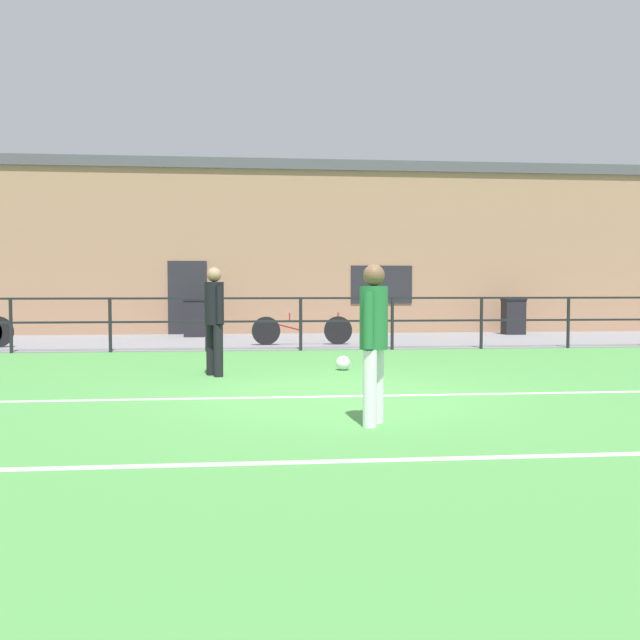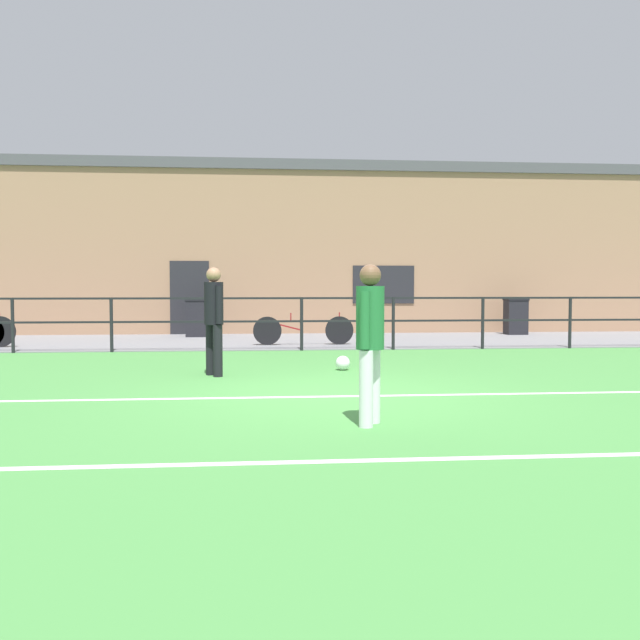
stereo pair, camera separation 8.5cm
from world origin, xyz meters
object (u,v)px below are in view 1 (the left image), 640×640
player_striker (374,334)px  trash_bin_1 (195,317)px  player_goalkeeper (214,314)px  trash_bin_0 (513,316)px  soccer_ball_match (343,363)px  bicycle_parked_2 (302,330)px

player_striker → trash_bin_1: size_ratio=1.53×
player_goalkeeper → player_striker: player_goalkeeper is taller
trash_bin_0 → trash_bin_1: bearing=-179.6°
soccer_ball_match → trash_bin_0: size_ratio=0.23×
bicycle_parked_2 → trash_bin_0: size_ratio=2.25×
player_goalkeeper → player_striker: 4.30m
trash_bin_0 → soccer_ball_match: bearing=-127.8°
player_striker → bicycle_parked_2: size_ratio=0.68×
player_goalkeeper → player_striker: bearing=174.4°
trash_bin_1 → soccer_ball_match: bearing=-67.9°
player_goalkeeper → trash_bin_0: size_ratio=1.61×
bicycle_parked_2 → trash_bin_1: 3.91m
soccer_ball_match → bicycle_parked_2: 4.71m
bicycle_parked_2 → player_striker: bearing=-89.6°
player_striker → trash_bin_0: (6.15, 12.00, -0.36)m
trash_bin_0 → trash_bin_1: size_ratio=0.99×
player_striker → soccer_ball_match: bearing=-156.3°
bicycle_parked_2 → trash_bin_0: trash_bin_0 is taller
player_striker → trash_bin_0: size_ratio=1.54×
bicycle_parked_2 → soccer_ball_match: bearing=-85.8°
trash_bin_0 → player_striker: bearing=-117.1°
trash_bin_0 → player_goalkeeper: bearing=-134.5°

